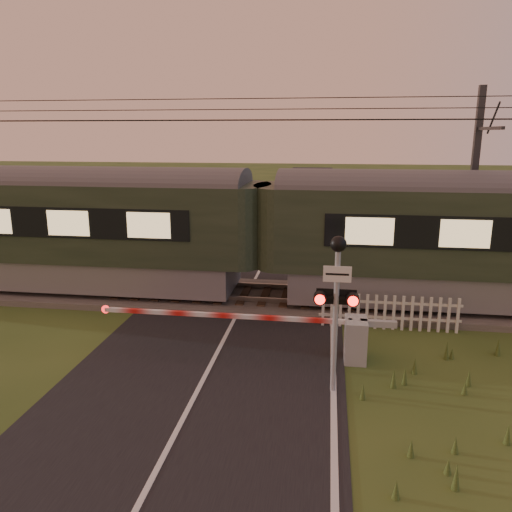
% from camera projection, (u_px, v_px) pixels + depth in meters
% --- Properties ---
extents(ground, '(160.00, 160.00, 0.00)m').
position_uv_depth(ground, '(189.00, 408.00, 9.58)').
color(ground, '#30471B').
rests_on(ground, ground).
extents(road, '(6.00, 140.00, 0.03)m').
position_uv_depth(road, '(187.00, 414.00, 9.35)').
color(road, black).
rests_on(road, ground).
extents(track_bed, '(140.00, 3.40, 0.39)m').
position_uv_depth(track_bed, '(245.00, 297.00, 15.81)').
color(track_bed, '#47423D').
rests_on(track_bed, ground).
extents(overhead_wires, '(120.00, 0.62, 0.62)m').
position_uv_depth(overhead_wires, '(244.00, 112.00, 14.45)').
color(overhead_wires, black).
rests_on(overhead_wires, ground).
extents(train, '(40.74, 2.81, 3.79)m').
position_uv_depth(train, '(262.00, 232.00, 15.22)').
color(train, gray).
rests_on(train, ground).
extents(boom_gate, '(7.06, 0.77, 1.02)m').
position_uv_depth(boom_gate, '(338.00, 336.00, 11.53)').
color(boom_gate, gray).
rests_on(boom_gate, ground).
extents(crossing_signal, '(0.82, 0.35, 3.24)m').
position_uv_depth(crossing_signal, '(337.00, 287.00, 9.67)').
color(crossing_signal, gray).
rests_on(crossing_signal, ground).
extents(picket_fence, '(3.74, 0.08, 0.96)m').
position_uv_depth(picket_fence, '(389.00, 312.00, 13.30)').
color(picket_fence, silver).
rests_on(picket_fence, ground).
extents(catenary_mast, '(0.21, 2.45, 6.59)m').
position_uv_depth(catenary_mast, '(473.00, 187.00, 16.14)').
color(catenary_mast, '#2D2D30').
rests_on(catenary_mast, ground).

